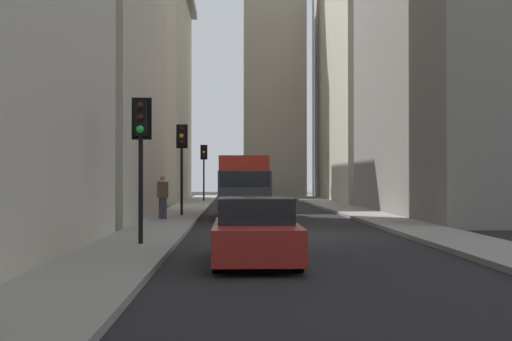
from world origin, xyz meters
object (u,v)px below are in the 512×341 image
Objects in this scene: traffic_light_foreground at (141,136)px; pedestrian at (163,195)px; sedan_red at (256,233)px; traffic_light_midblock at (182,148)px; delivery_truck at (244,186)px; traffic_light_far_junction at (204,160)px.

traffic_light_foreground reaches higher than pedestrian.
traffic_light_midblock is at bearing 9.67° from sedan_red.
traffic_light_foreground is (-13.71, 2.88, 1.47)m from delivery_truck.
traffic_light_far_junction is at bearing -0.36° from traffic_light_foreground.
delivery_truck reaches higher than sedan_red.
sedan_red is 4.79m from traffic_light_foreground.
delivery_truck is 1.55× the size of traffic_light_far_junction.
pedestrian is (13.72, 3.40, 0.46)m from sedan_red.
traffic_light_midblock is (16.69, 2.84, 2.54)m from sedan_red.
sedan_red is 2.38× the size of pedestrian.
pedestrian is at bearing 2.81° from traffic_light_foreground.
traffic_light_far_junction reaches higher than pedestrian.
pedestrian reaches higher than sedan_red.
traffic_light_midblock is at bearing -0.15° from traffic_light_foreground.
delivery_truck is at bearing -47.94° from pedestrian.
sedan_red is at bearing -175.79° from traffic_light_far_junction.
traffic_light_far_junction is 2.31× the size of pedestrian.
delivery_truck is 3.58× the size of pedestrian.
traffic_light_midblock reaches higher than delivery_truck.
delivery_truck is 1.50× the size of sedan_red.
pedestrian is (-2.97, 0.56, -2.08)m from traffic_light_midblock.
traffic_light_foreground is at bearing 179.85° from traffic_light_midblock.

